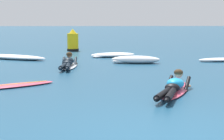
# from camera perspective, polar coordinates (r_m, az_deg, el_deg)

# --- Properties ---
(ground_plane) EXTENTS (120.00, 120.00, 0.00)m
(ground_plane) POSITION_cam_1_polar(r_m,az_deg,el_deg) (15.14, 2.32, 1.71)
(ground_plane) COLOR navy
(surfer_near) EXTENTS (1.34, 2.53, 0.55)m
(surfer_near) POSITION_cam_1_polar(r_m,az_deg,el_deg) (8.44, 9.78, -2.71)
(surfer_near) COLOR #E54C66
(surfer_near) RESTS_ON ground
(surfer_far) EXTENTS (0.60, 2.59, 0.55)m
(surfer_far) POSITION_cam_1_polar(r_m,az_deg,el_deg) (12.77, -6.98, 1.04)
(surfer_far) COLOR silver
(surfer_far) RESTS_ON ground
(drifting_surfboard) EXTENTS (2.15, 1.57, 0.16)m
(drifting_surfboard) POSITION_cam_1_polar(r_m,az_deg,el_deg) (9.43, -15.69, -2.40)
(drifting_surfboard) COLOR #E54C66
(drifting_surfboard) RESTS_ON ground
(whitewater_front) EXTENTS (2.06, 0.73, 0.15)m
(whitewater_front) POSITION_cam_1_polar(r_m,az_deg,el_deg) (15.04, 17.16, 1.56)
(whitewater_front) COLOR white
(whitewater_front) RESTS_ON ground
(whitewater_mid_left) EXTENTS (3.17, 1.95, 0.19)m
(whitewater_mid_left) POSITION_cam_1_polar(r_m,az_deg,el_deg) (15.69, -15.35, 1.98)
(whitewater_mid_left) COLOR white
(whitewater_mid_left) RESTS_ON ground
(whitewater_mid_right) EXTENTS (1.91, 0.81, 0.29)m
(whitewater_mid_right) POSITION_cam_1_polar(r_m,az_deg,el_deg) (13.82, 3.78, 1.64)
(whitewater_mid_right) COLOR white
(whitewater_mid_right) RESTS_ON ground
(whitewater_far_band) EXTENTS (2.12, 1.22, 0.19)m
(whitewater_far_band) POSITION_cam_1_polar(r_m,az_deg,el_deg) (16.05, 0.16, 2.41)
(whitewater_far_band) COLOR white
(whitewater_far_band) RESTS_ON ground
(channel_marker_buoy) EXTENTS (0.61, 0.61, 1.16)m
(channel_marker_buoy) POSITION_cam_1_polar(r_m,az_deg,el_deg) (19.00, -6.21, 4.43)
(channel_marker_buoy) COLOR yellow
(channel_marker_buoy) RESTS_ON ground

